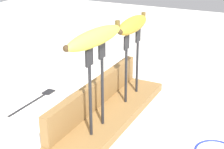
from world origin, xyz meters
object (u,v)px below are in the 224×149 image
object	(u,v)px
fork_stand_left	(96,82)
fork_fallen_near	(38,98)
fork_stand_right	(132,59)
banana_raised_right	(133,25)
banana_chunk_near	(96,90)
banana_raised_left	(95,37)

from	to	relation	value
fork_stand_left	fork_fallen_near	bearing A→B (deg)	69.09
fork_stand_right	banana_raised_right	size ratio (longest dim) A/B	1.07
fork_stand_left	banana_raised_right	xyz separation A→B (m)	(0.20, -0.00, 0.09)
fork_fallen_near	banana_chunk_near	size ratio (longest dim) A/B	3.58
fork_stand_right	banana_raised_right	world-z (taller)	banana_raised_right
fork_stand_left	banana_chunk_near	xyz separation A→B (m)	(0.19, 0.11, -0.12)
fork_stand_left	fork_fallen_near	size ratio (longest dim) A/B	1.06
banana_raised_left	banana_chunk_near	world-z (taller)	banana_raised_left
fork_fallen_near	banana_raised_right	bearing A→B (deg)	-68.75
fork_stand_left	banana_raised_right	distance (m)	0.21
banana_raised_left	banana_chunk_near	distance (m)	0.31
fork_fallen_near	banana_raised_left	bearing A→B (deg)	-110.93
fork_stand_left	banana_raised_left	bearing A→B (deg)	175.45
fork_stand_left	banana_chunk_near	size ratio (longest dim) A/B	3.81
banana_raised_left	banana_raised_right	bearing A→B (deg)	-0.00
fork_stand_left	fork_stand_right	xyz separation A→B (m)	(0.20, 0.00, -0.01)
banana_raised_right	banana_chunk_near	bearing A→B (deg)	92.68
fork_stand_left	banana_raised_right	size ratio (longest dim) A/B	1.17
fork_stand_left	banana_chunk_near	world-z (taller)	fork_stand_left
banana_raised_right	banana_raised_left	bearing A→B (deg)	180.00
fork_fallen_near	banana_chunk_near	xyz separation A→B (m)	(0.09, -0.14, 0.02)
fork_stand_right	banana_chunk_near	world-z (taller)	fork_stand_right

